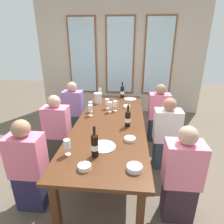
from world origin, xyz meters
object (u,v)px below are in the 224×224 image
(tasting_bowl_1, at_px, (135,168))
(tasting_bowl_2, at_px, (84,167))
(wine_glass_1, at_px, (107,102))
(seated_person_0, at_px, (29,168))
(wine_bottle_2, at_px, (122,92))
(dining_table, at_px, (110,125))
(water_bottle, at_px, (100,93))
(wine_bottle_1, at_px, (95,145))
(seated_person_3, at_px, (158,114))
(wine_glass_4, at_px, (110,105))
(white_plate_0, at_px, (103,146))
(tasting_bowl_0, at_px, (127,107))
(seated_person_1, at_px, (181,177))
(wine_glass_2, at_px, (67,144))
(white_plate_1, at_px, (130,99))
(metal_pitcher, at_px, (98,98))
(wine_bottle_0, at_px, (128,118))
(seated_person_5, at_px, (166,136))
(wine_glass_5, at_px, (91,105))
(wine_glass_3, at_px, (115,104))
(tasting_bowl_3, at_px, (130,139))
(seated_person_4, at_px, (57,131))
(seated_person_2, at_px, (74,111))

(tasting_bowl_1, height_order, tasting_bowl_2, tasting_bowl_1)
(wine_glass_1, bearing_deg, seated_person_0, -116.98)
(wine_bottle_2, distance_m, tasting_bowl_1, 2.31)
(dining_table, xyz_separation_m, wine_glass_1, (-0.11, 0.54, 0.18))
(water_bottle, xyz_separation_m, wine_glass_1, (0.21, -0.55, 0.00))
(wine_bottle_1, xyz_separation_m, seated_person_3, (0.90, 1.76, -0.34))
(wine_bottle_1, height_order, wine_glass_4, wine_bottle_1)
(white_plate_0, bearing_deg, tasting_bowl_0, 79.71)
(seated_person_1, bearing_deg, tasting_bowl_2, -166.60)
(wine_glass_2, bearing_deg, white_plate_1, 72.23)
(metal_pitcher, relative_size, wine_bottle_0, 0.62)
(seated_person_0, height_order, seated_person_1, same)
(seated_person_0, bearing_deg, seated_person_5, 28.76)
(wine_glass_4, bearing_deg, wine_glass_5, -177.90)
(wine_bottle_1, xyz_separation_m, tasting_bowl_1, (0.40, -0.19, -0.11))
(tasting_bowl_2, xyz_separation_m, wine_glass_2, (-0.23, 0.21, 0.10))
(wine_glass_1, bearing_deg, wine_bottle_0, -61.94)
(tasting_bowl_1, xyz_separation_m, wine_glass_3, (-0.30, 1.51, 0.10))
(tasting_bowl_3, distance_m, wine_glass_5, 1.11)
(seated_person_0, bearing_deg, wine_glass_2, -0.81)
(seated_person_4, bearing_deg, water_bottle, 64.54)
(seated_person_0, height_order, seated_person_2, same)
(seated_person_1, xyz_separation_m, seated_person_2, (-1.66, 1.78, 0.00))
(white_plate_1, bearing_deg, seated_person_1, -74.71)
(wine_bottle_1, bearing_deg, wine_glass_3, 85.44)
(tasting_bowl_1, xyz_separation_m, water_bottle, (-0.65, 2.15, 0.09))
(white_plate_0, bearing_deg, seated_person_0, -167.90)
(dining_table, relative_size, wine_bottle_2, 8.42)
(tasting_bowl_3, bearing_deg, tasting_bowl_0, 93.18)
(wine_glass_1, relative_size, seated_person_4, 0.16)
(wine_glass_4, bearing_deg, seated_person_1, -54.82)
(wine_glass_2, height_order, seated_person_1, seated_person_1)
(metal_pitcher, distance_m, seated_person_1, 2.07)
(wine_glass_1, bearing_deg, wine_glass_2, -99.87)
(dining_table, relative_size, white_plate_0, 9.58)
(wine_glass_1, bearing_deg, wine_glass_4, -68.30)
(tasting_bowl_0, bearing_deg, white_plate_1, 83.49)
(seated_person_2, bearing_deg, wine_glass_3, -28.91)
(tasting_bowl_2, bearing_deg, tasting_bowl_0, 78.11)
(wine_glass_5, bearing_deg, wine_bottle_1, -76.63)
(tasting_bowl_0, relative_size, seated_person_0, 0.11)
(white_plate_0, relative_size, wine_glass_3, 1.59)
(wine_bottle_1, height_order, tasting_bowl_0, wine_bottle_1)
(wine_bottle_0, xyz_separation_m, wine_bottle_2, (-0.13, 1.37, 0.00))
(tasting_bowl_0, xyz_separation_m, seated_person_2, (-1.05, 0.32, -0.24))
(tasting_bowl_2, xyz_separation_m, wine_glass_5, (-0.23, 1.45, 0.09))
(tasting_bowl_1, bearing_deg, seated_person_4, 136.95)
(wine_glass_1, relative_size, seated_person_1, 0.16)
(wine_glass_4, bearing_deg, wine_bottle_0, -60.01)
(seated_person_2, bearing_deg, tasting_bowl_1, -59.67)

